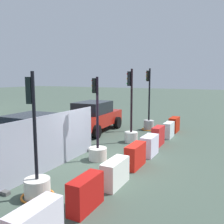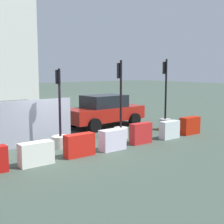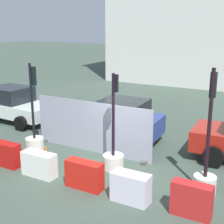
{
  "view_description": "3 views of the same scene",
  "coord_description": "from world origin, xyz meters",
  "px_view_note": "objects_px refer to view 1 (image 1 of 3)",
  "views": [
    {
      "loc": [
        -7.89,
        -4.21,
        3.17
      ],
      "look_at": [
        1.88,
        0.73,
        1.62
      ],
      "focal_mm": 39.75,
      "sensor_mm": 36.0,
      "label": 1
    },
    {
      "loc": [
        -5.78,
        -10.6,
        3.12
      ],
      "look_at": [
        2.24,
        -0.19,
        1.34
      ],
      "focal_mm": 50.0,
      "sensor_mm": 36.0,
      "label": 2
    },
    {
      "loc": [
        4.95,
        -8.32,
        4.66
      ],
      "look_at": [
        -0.26,
        0.99,
        1.77
      ],
      "focal_mm": 52.53,
      "sensor_mm": 36.0,
      "label": 3
    }
  ],
  "objects_px": {
    "construction_barrier_2": "(86,193)",
    "car_blue_estate": "(25,139)",
    "construction_barrier_4": "(135,156)",
    "construction_barrier_5": "(149,146)",
    "construction_barrier_8": "(174,125)",
    "traffic_light_4": "(149,120)",
    "construction_barrier_6": "(158,136)",
    "traffic_light_3": "(131,128)",
    "construction_barrier_3": "(115,173)",
    "traffic_light_2": "(98,146)",
    "traffic_light_1": "(37,179)",
    "car_red_compact": "(93,117)",
    "construction_barrier_7": "(169,130)"
  },
  "relations": [
    {
      "from": "construction_barrier_2",
      "to": "car_red_compact",
      "type": "xyz_separation_m",
      "value": [
        7.5,
        4.34,
        0.48
      ]
    },
    {
      "from": "construction_barrier_4",
      "to": "car_red_compact",
      "type": "xyz_separation_m",
      "value": [
        4.3,
        4.35,
        0.47
      ]
    },
    {
      "from": "construction_barrier_8",
      "to": "car_blue_estate",
      "type": "height_order",
      "value": "car_blue_estate"
    },
    {
      "from": "construction_barrier_5",
      "to": "construction_barrier_6",
      "type": "xyz_separation_m",
      "value": [
        1.61,
        0.12,
        0.03
      ]
    },
    {
      "from": "traffic_light_3",
      "to": "construction_barrier_3",
      "type": "distance_m",
      "value": 5.04
    },
    {
      "from": "construction_barrier_2",
      "to": "construction_barrier_7",
      "type": "height_order",
      "value": "construction_barrier_2"
    },
    {
      "from": "traffic_light_1",
      "to": "construction_barrier_6",
      "type": "relative_size",
      "value": 3.29
    },
    {
      "from": "traffic_light_2",
      "to": "traffic_light_1",
      "type": "bearing_deg",
      "value": -178.57
    },
    {
      "from": "construction_barrier_8",
      "to": "car_blue_estate",
      "type": "bearing_deg",
      "value": 152.53
    },
    {
      "from": "traffic_light_1",
      "to": "construction_barrier_5",
      "type": "distance_m",
      "value": 5.0
    },
    {
      "from": "traffic_light_2",
      "to": "construction_barrier_3",
      "type": "height_order",
      "value": "traffic_light_2"
    },
    {
      "from": "construction_barrier_3",
      "to": "construction_barrier_6",
      "type": "height_order",
      "value": "construction_barrier_6"
    },
    {
      "from": "construction_barrier_6",
      "to": "construction_barrier_7",
      "type": "relative_size",
      "value": 1.01
    },
    {
      "from": "construction_barrier_7",
      "to": "construction_barrier_8",
      "type": "height_order",
      "value": "construction_barrier_8"
    },
    {
      "from": "traffic_light_1",
      "to": "construction_barrier_2",
      "type": "xyz_separation_m",
      "value": [
        0.06,
        -1.49,
        -0.1
      ]
    },
    {
      "from": "construction_barrier_5",
      "to": "car_blue_estate",
      "type": "xyz_separation_m",
      "value": [
        -2.73,
        4.06,
        0.44
      ]
    },
    {
      "from": "traffic_light_4",
      "to": "construction_barrier_3",
      "type": "bearing_deg",
      "value": -168.42
    },
    {
      "from": "traffic_light_2",
      "to": "construction_barrier_7",
      "type": "xyz_separation_m",
      "value": [
        4.76,
        -1.56,
        -0.13
      ]
    },
    {
      "from": "traffic_light_4",
      "to": "construction_barrier_7",
      "type": "height_order",
      "value": "traffic_light_4"
    },
    {
      "from": "traffic_light_3",
      "to": "car_red_compact",
      "type": "height_order",
      "value": "traffic_light_3"
    },
    {
      "from": "construction_barrier_4",
      "to": "construction_barrier_7",
      "type": "distance_m",
      "value": 4.84
    },
    {
      "from": "traffic_light_3",
      "to": "construction_barrier_3",
      "type": "relative_size",
      "value": 3.12
    },
    {
      "from": "traffic_light_2",
      "to": "traffic_light_3",
      "type": "height_order",
      "value": "traffic_light_3"
    },
    {
      "from": "traffic_light_4",
      "to": "car_red_compact",
      "type": "height_order",
      "value": "traffic_light_4"
    },
    {
      "from": "construction_barrier_4",
      "to": "construction_barrier_6",
      "type": "bearing_deg",
      "value": 1.78
    },
    {
      "from": "construction_barrier_5",
      "to": "construction_barrier_8",
      "type": "bearing_deg",
      "value": 1.27
    },
    {
      "from": "traffic_light_2",
      "to": "construction_barrier_2",
      "type": "distance_m",
      "value": 3.63
    },
    {
      "from": "traffic_light_1",
      "to": "car_red_compact",
      "type": "relative_size",
      "value": 0.71
    },
    {
      "from": "traffic_light_1",
      "to": "traffic_light_2",
      "type": "bearing_deg",
      "value": 1.43
    },
    {
      "from": "traffic_light_4",
      "to": "car_blue_estate",
      "type": "height_order",
      "value": "traffic_light_4"
    },
    {
      "from": "construction_barrier_4",
      "to": "car_blue_estate",
      "type": "distance_m",
      "value": 4.24
    },
    {
      "from": "construction_barrier_2",
      "to": "car_blue_estate",
      "type": "xyz_separation_m",
      "value": [
        1.97,
        4.02,
        0.44
      ]
    },
    {
      "from": "construction_barrier_8",
      "to": "construction_barrier_6",
      "type": "bearing_deg",
      "value": 179.83
    },
    {
      "from": "construction_barrier_6",
      "to": "car_blue_estate",
      "type": "bearing_deg",
      "value": 137.79
    },
    {
      "from": "construction_barrier_6",
      "to": "car_blue_estate",
      "type": "distance_m",
      "value": 5.87
    },
    {
      "from": "construction_barrier_3",
      "to": "car_blue_estate",
      "type": "distance_m",
      "value": 4.12
    },
    {
      "from": "traffic_light_3",
      "to": "car_blue_estate",
      "type": "bearing_deg",
      "value": 149.28
    },
    {
      "from": "construction_barrier_8",
      "to": "traffic_light_4",
      "type": "bearing_deg",
      "value": 95.32
    },
    {
      "from": "traffic_light_3",
      "to": "construction_barrier_2",
      "type": "distance_m",
      "value": 6.48
    },
    {
      "from": "construction_barrier_3",
      "to": "construction_barrier_5",
      "type": "distance_m",
      "value": 3.19
    },
    {
      "from": "construction_barrier_4",
      "to": "construction_barrier_5",
      "type": "distance_m",
      "value": 1.51
    },
    {
      "from": "traffic_light_4",
      "to": "car_blue_estate",
      "type": "xyz_separation_m",
      "value": [
        -7.45,
        2.44,
        0.27
      ]
    },
    {
      "from": "traffic_light_4",
      "to": "traffic_light_2",
      "type": "bearing_deg",
      "value": -179.95
    },
    {
      "from": "traffic_light_4",
      "to": "construction_barrier_5",
      "type": "xyz_separation_m",
      "value": [
        -4.73,
        -1.61,
        -0.17
      ]
    },
    {
      "from": "traffic_light_1",
      "to": "construction_barrier_2",
      "type": "relative_size",
      "value": 3.04
    },
    {
      "from": "construction_barrier_4",
      "to": "car_red_compact",
      "type": "height_order",
      "value": "car_red_compact"
    },
    {
      "from": "construction_barrier_4",
      "to": "construction_barrier_8",
      "type": "relative_size",
      "value": 1.06
    },
    {
      "from": "construction_barrier_3",
      "to": "car_red_compact",
      "type": "height_order",
      "value": "car_red_compact"
    },
    {
      "from": "car_red_compact",
      "to": "construction_barrier_7",
      "type": "bearing_deg",
      "value": -82.89
    },
    {
      "from": "construction_barrier_7",
      "to": "car_blue_estate",
      "type": "bearing_deg",
      "value": 146.55
    }
  ]
}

